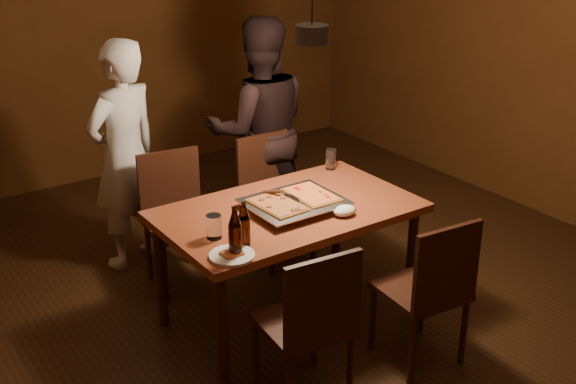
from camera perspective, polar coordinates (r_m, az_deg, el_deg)
room_shell at (r=4.07m, az=1.83°, el=7.49°), size 6.00×6.00×6.00m
dining_table at (r=4.26m, az=-0.00°, el=-2.16°), size 1.50×0.90×0.75m
chair_far_left at (r=4.83m, az=-8.88°, el=-1.15°), size 0.47×0.47×0.49m
chair_far_right at (r=5.09m, az=-1.36°, el=0.44°), size 0.42×0.42×0.49m
chair_near_left at (r=3.61m, az=1.86°, el=-9.60°), size 0.46×0.46×0.49m
chair_near_right at (r=3.97m, az=11.29°, el=-6.87°), size 0.46×0.46×0.49m
pizza_tray at (r=4.21m, az=0.50°, el=-1.00°), size 0.57×0.47×0.05m
pizza_meat at (r=4.13m, az=-0.84°, el=-1.00°), size 0.23×0.35×0.02m
pizza_cheese at (r=4.27m, az=1.86°, el=-0.19°), size 0.22×0.35×0.02m
spatula at (r=4.20m, az=0.19°, el=-0.47°), size 0.19×0.25×0.04m
beer_bottle_a at (r=3.63m, az=-4.20°, el=-3.20°), size 0.07×0.07×0.27m
beer_bottle_b at (r=3.75m, az=-3.49°, el=-2.55°), size 0.06×0.06×0.24m
water_glass_left at (r=3.86m, az=-5.88°, el=-2.74°), size 0.08×0.08×0.13m
water_glass_right at (r=4.80m, az=3.40°, el=2.60°), size 0.07×0.07×0.14m
plate_slice at (r=3.68m, az=-4.45°, el=-5.01°), size 0.23×0.23×0.03m
napkin at (r=4.13m, az=4.47°, el=-1.48°), size 0.14×0.11×0.06m
diner_white at (r=5.04m, az=-12.78°, el=2.81°), size 0.67×0.55×1.60m
diner_dark at (r=5.33m, az=-2.29°, el=4.89°), size 0.99×0.88×1.67m
pendant_lamp at (r=3.99m, az=1.90°, el=12.50°), size 0.18×0.18×1.10m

